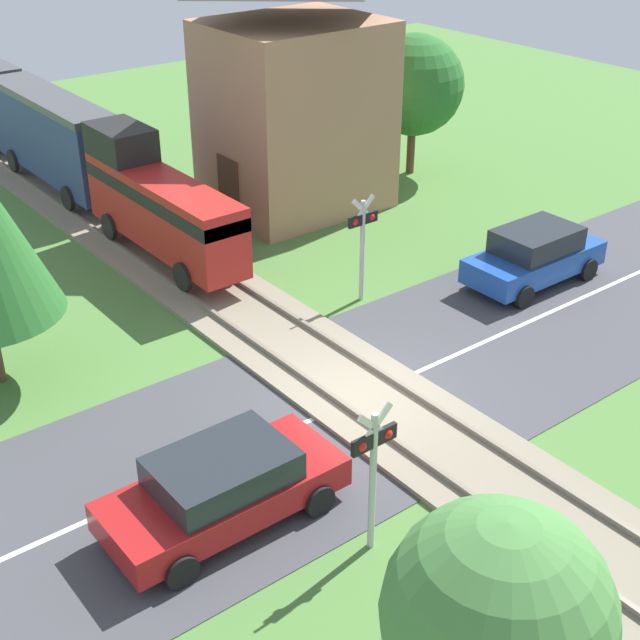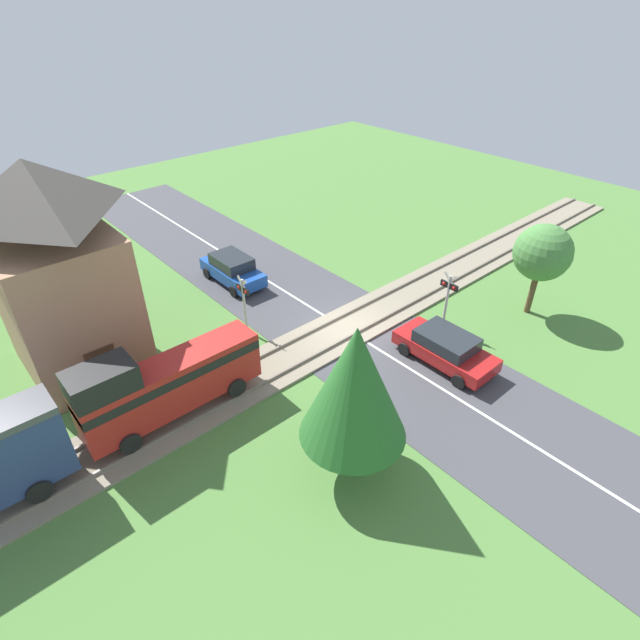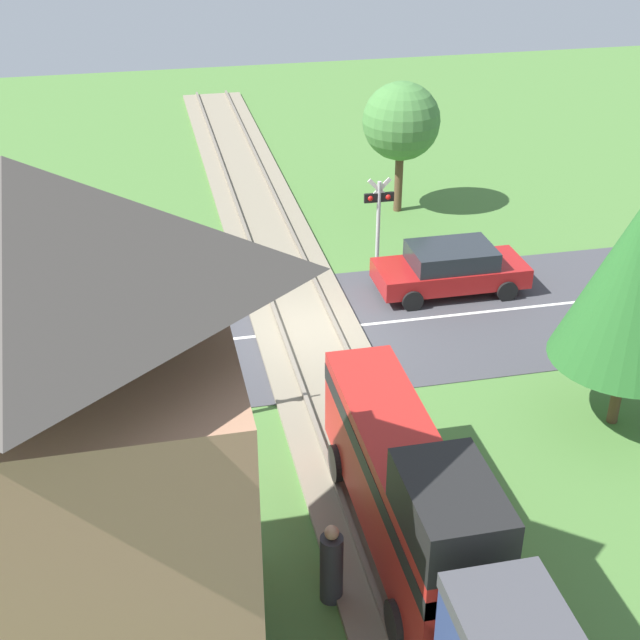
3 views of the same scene
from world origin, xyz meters
name	(u,v)px [view 1 (image 1 of 3)]	position (x,y,z in m)	size (l,w,h in m)	color
ground_plane	(365,397)	(0.00, 0.00, 0.00)	(60.00, 60.00, 0.00)	#4C7A38
road_surface	(365,396)	(0.00, 0.00, 0.01)	(48.00, 6.40, 0.02)	#424247
track_bed	(365,394)	(0.00, 0.00, 0.07)	(2.80, 48.00, 0.24)	gray
train	(48,134)	(0.00, 16.10, 1.88)	(1.58, 21.48, 3.18)	red
car_near_crossing	(223,486)	(-4.45, -1.44, 0.74)	(4.28, 1.97, 1.40)	#A81919
car_far_side	(535,255)	(7.11, 1.44, 0.80)	(3.99, 1.82, 1.55)	#1E4CA8
crossing_signal_west_approach	(373,460)	(-2.86, -3.50, 1.82)	(0.90, 0.18, 2.82)	#B7B7B7
crossing_signal_east_approach	(363,234)	(2.86, 3.50, 1.82)	(0.90, 0.18, 2.82)	#B7B7B7
station_building	(295,76)	(5.49, 9.83, 4.15)	(5.44, 4.52, 8.50)	#AD7A5B
pedestrian_by_station	(197,219)	(1.45, 9.21, 0.74)	(0.40, 0.40, 1.62)	#333338
tree_by_station	(414,85)	(10.51, 9.86, 3.09)	(3.39, 3.39, 4.79)	brown
tree_beyond_track	(497,616)	(-4.76, -7.68, 3.15)	(2.60, 2.60, 4.47)	brown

